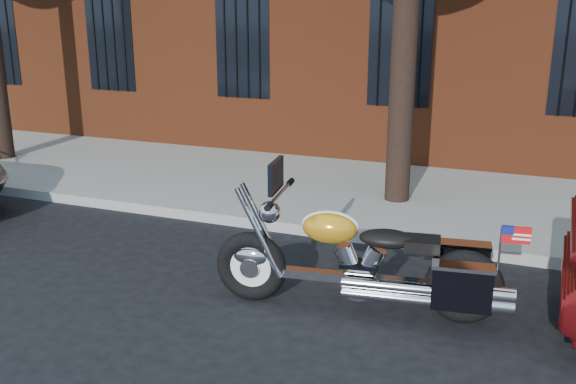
% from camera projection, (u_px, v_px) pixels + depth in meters
% --- Properties ---
extents(ground, '(120.00, 120.00, 0.00)m').
position_uv_depth(ground, '(297.00, 278.00, 7.17)').
color(ground, black).
rests_on(ground, ground).
extents(curb, '(40.00, 0.16, 0.15)m').
position_uv_depth(curb, '(334.00, 232.00, 8.38)').
color(curb, gray).
rests_on(curb, ground).
extents(sidewalk, '(40.00, 3.60, 0.15)m').
position_uv_depth(sidewalk, '(370.00, 194.00, 10.06)').
color(sidewalk, gray).
rests_on(sidewalk, ground).
extents(motorcycle, '(3.00, 1.07, 1.50)m').
position_uv_depth(motorcycle, '(369.00, 265.00, 6.23)').
color(motorcycle, black).
rests_on(motorcycle, ground).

